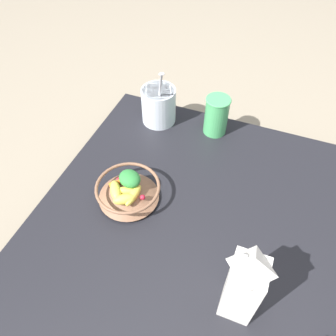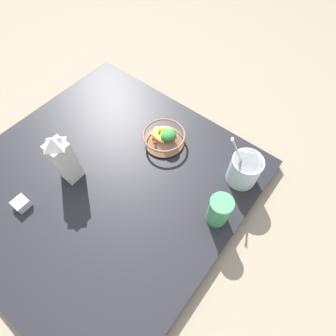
# 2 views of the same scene
# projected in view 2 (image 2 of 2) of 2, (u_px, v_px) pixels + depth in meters

# --- Properties ---
(ground_plane) EXTENTS (6.00, 6.00, 0.00)m
(ground_plane) POSITION_uv_depth(u_px,v_px,m) (106.00, 184.00, 1.18)
(ground_plane) COLOR gray
(countertop) EXTENTS (1.14, 1.14, 0.05)m
(countertop) POSITION_uv_depth(u_px,v_px,m) (105.00, 181.00, 1.16)
(countertop) COLOR black
(countertop) RESTS_ON ground_plane
(fruit_bowl) EXTENTS (0.20, 0.20, 0.09)m
(fruit_bowl) POSITION_uv_depth(u_px,v_px,m) (164.00, 137.00, 1.21)
(fruit_bowl) COLOR brown
(fruit_bowl) RESTS_ON countertop
(milk_carton) EXTENTS (0.08, 0.08, 0.26)m
(milk_carton) POSITION_uv_depth(u_px,v_px,m) (63.00, 158.00, 1.04)
(milk_carton) COLOR silver
(milk_carton) RESTS_ON countertop
(yogurt_tub) EXTENTS (0.15, 0.13, 0.27)m
(yogurt_tub) POSITION_uv_depth(u_px,v_px,m) (245.00, 169.00, 1.07)
(yogurt_tub) COLOR silver
(yogurt_tub) RESTS_ON countertop
(drinking_cup) EXTENTS (0.09, 0.09, 0.15)m
(drinking_cup) POSITION_uv_depth(u_px,v_px,m) (219.00, 210.00, 0.98)
(drinking_cup) COLOR #4CB266
(drinking_cup) RESTS_ON countertop
(spice_jar) EXTENTS (0.06, 0.06, 0.04)m
(spice_jar) POSITION_uv_depth(u_px,v_px,m) (22.00, 204.00, 1.06)
(spice_jar) COLOR silver
(spice_jar) RESTS_ON countertop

